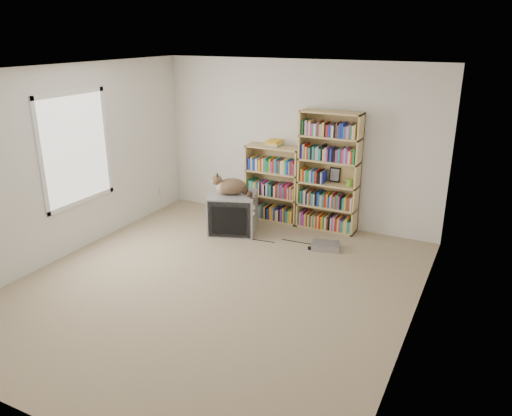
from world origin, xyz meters
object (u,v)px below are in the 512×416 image
at_px(bookcase_tall, 329,175).
at_px(bookcase_short, 274,187).
at_px(crt_tv, 233,213).
at_px(cat, 234,189).
at_px(dvd_player, 326,246).

bearing_deg(bookcase_tall, bookcase_short, 179.92).
bearing_deg(bookcase_tall, crt_tv, -148.75).
xyz_separation_m(crt_tv, bookcase_short, (0.33, 0.75, 0.25)).
xyz_separation_m(cat, bookcase_tall, (1.18, 0.78, 0.17)).
bearing_deg(crt_tv, cat, -51.29).
xyz_separation_m(bookcase_tall, bookcase_short, (-0.91, 0.00, -0.31)).
height_order(bookcase_short, dvd_player, bookcase_short).
relative_size(cat, dvd_player, 1.94).
bearing_deg(bookcase_short, dvd_player, -33.17).
bearing_deg(cat, bookcase_tall, 4.78).
distance_m(crt_tv, bookcase_short, 0.86).
bearing_deg(dvd_player, bookcase_short, 131.13).
bearing_deg(dvd_player, cat, 165.59).
bearing_deg(bookcase_short, bookcase_tall, -0.08).
bearing_deg(crt_tv, bookcase_tall, 12.05).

